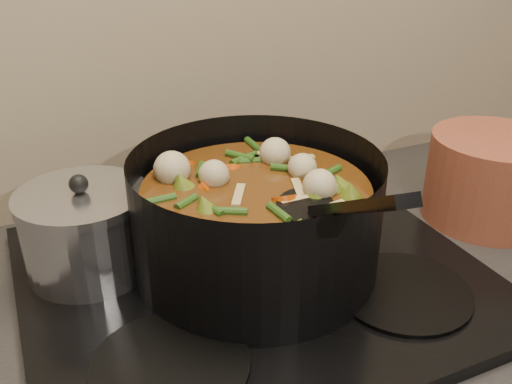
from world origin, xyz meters
name	(u,v)px	position (x,y,z in m)	size (l,w,h in m)	color
stovetop	(253,276)	(0.00, 1.93, 0.92)	(0.62, 0.54, 0.03)	black
stockpot	(256,219)	(0.01, 1.94, 1.01)	(0.43, 0.51, 0.25)	black
saucepan	(86,231)	(-0.21, 2.03, 0.99)	(0.18, 0.18, 0.15)	silver
terracotta_crock	(490,178)	(0.44, 1.94, 0.98)	(0.21, 0.21, 0.15)	brown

